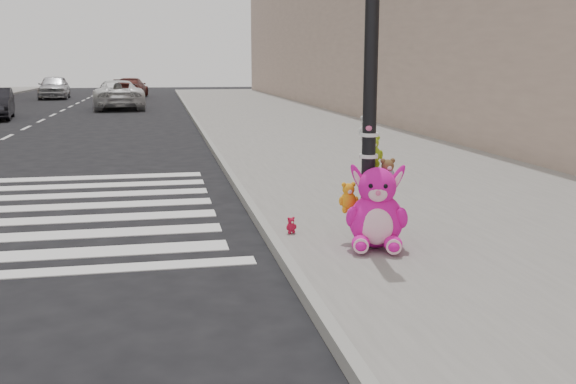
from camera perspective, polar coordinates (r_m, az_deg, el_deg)
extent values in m
plane|color=black|center=(5.74, -12.97, -11.97)|extent=(120.00, 120.00, 0.00)
cube|color=slate|center=(16.15, 6.06, 3.51)|extent=(7.00, 80.00, 0.14)
cube|color=gray|center=(15.49, -6.25, 3.17)|extent=(0.12, 80.00, 0.15)
cylinder|color=black|center=(7.47, 7.35, 10.43)|extent=(0.16, 0.16, 4.00)
cylinder|color=white|center=(7.59, 7.12, 0.95)|extent=(0.22, 0.22, 0.04)
cylinder|color=white|center=(7.54, 7.17, 3.20)|extent=(0.22, 0.22, 0.04)
cylinder|color=white|center=(7.51, 7.22, 5.09)|extent=(0.22, 0.22, 0.04)
ellipsoid|color=#E3139F|center=(7.29, 6.48, -4.77)|extent=(0.30, 0.38, 0.18)
ellipsoid|color=#E3139F|center=(7.31, 9.32, -4.81)|extent=(0.30, 0.38, 0.18)
ellipsoid|color=#E3139F|center=(7.51, 7.86, -2.52)|extent=(0.77, 0.71, 0.64)
ellipsoid|color=#F9BFD1|center=(7.30, 7.93, -3.08)|extent=(0.38, 0.22, 0.42)
sphere|color=#E3139F|center=(7.43, 7.94, 0.49)|extent=(0.55, 0.55, 0.44)
ellipsoid|color=#E3139F|center=(7.43, 6.40, 1.00)|extent=(0.32, 0.17, 0.44)
ellipsoid|color=#E3139F|center=(7.45, 9.49, 0.95)|extent=(0.32, 0.17, 0.44)
imported|color=silver|center=(33.98, -14.90, 8.36)|extent=(2.91, 5.42, 1.45)
imported|color=#541E18|center=(45.38, -13.77, 8.99)|extent=(2.33, 4.77, 1.34)
imported|color=silver|center=(45.37, -20.07, 8.77)|extent=(2.10, 4.63, 1.54)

